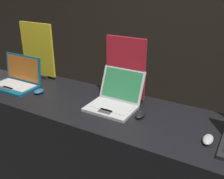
# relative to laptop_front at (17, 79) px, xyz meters

# --- Properties ---
(wall_back) EXTENTS (8.00, 0.05, 2.80)m
(wall_back) POSITION_rel_laptop_front_xyz_m (0.92, 1.85, 0.49)
(wall_back) COLOR black
(wall_back) RESTS_ON ground_plane
(display_counter) EXTENTS (2.28, 0.64, 0.85)m
(display_counter) POSITION_rel_laptop_front_xyz_m (0.92, 0.03, -0.48)
(display_counter) COLOR black
(display_counter) RESTS_ON ground_plane
(laptop_front) EXTENTS (0.39, 0.26, 0.25)m
(laptop_front) POSITION_rel_laptop_front_xyz_m (0.00, 0.00, 0.00)
(laptop_front) COLOR #0F5170
(laptop_front) RESTS_ON display_counter
(mouse_front) EXTENTS (0.07, 0.09, 0.03)m
(mouse_front) POSITION_rel_laptop_front_xyz_m (0.26, -0.03, -0.04)
(mouse_front) COLOR navy
(mouse_front) RESTS_ON display_counter
(promo_stand_front) EXTENTS (0.36, 0.07, 0.49)m
(promo_stand_front) POSITION_rel_laptop_front_xyz_m (-0.00, 0.27, 0.18)
(promo_stand_front) COLOR black
(promo_stand_front) RESTS_ON display_counter
(laptop_middle) EXTENTS (0.33, 0.34, 0.25)m
(laptop_middle) POSITION_rel_laptop_front_xyz_m (0.90, 0.08, -0.00)
(laptop_middle) COLOR #B7B7BC
(laptop_middle) RESTS_ON display_counter
(mouse_middle) EXTENTS (0.06, 0.10, 0.03)m
(mouse_middle) POSITION_rel_laptop_front_xyz_m (1.12, 0.02, -0.04)
(mouse_middle) COLOR black
(mouse_middle) RESTS_ON display_counter
(promo_stand_middle) EXTENTS (0.31, 0.07, 0.47)m
(promo_stand_middle) POSITION_rel_laptop_front_xyz_m (0.90, 0.23, 0.17)
(promo_stand_middle) COLOR black
(promo_stand_middle) RESTS_ON display_counter
(mouse_back) EXTENTS (0.06, 0.11, 0.03)m
(mouse_back) POSITION_rel_laptop_front_xyz_m (1.57, -0.05, -0.04)
(mouse_back) COLOR #B2B2B7
(mouse_back) RESTS_ON display_counter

